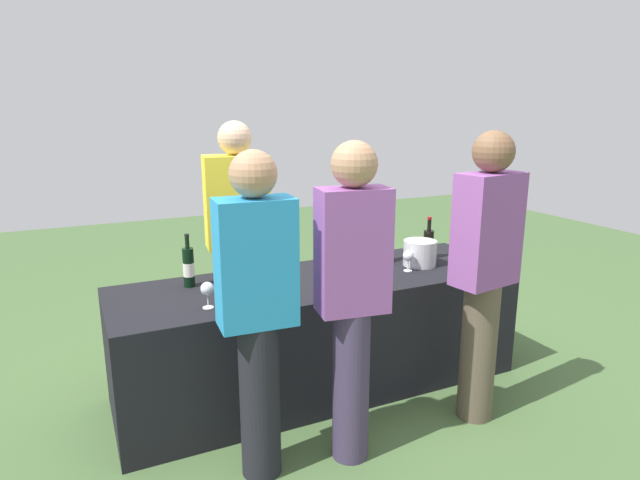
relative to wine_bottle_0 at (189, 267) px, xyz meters
The scene contains 18 objects.
ground_plane 1.18m from the wine_bottle_0, 13.96° to the right, with size 12.00×12.00×0.00m, color #476638.
tasting_table 0.94m from the wine_bottle_0, 13.96° to the right, with size 2.58×0.81×0.74m, color black.
wine_bottle_0 is the anchor object (origin of this frame).
wine_bottle_1 0.19m from the wine_bottle_0, 16.18° to the right, with size 0.08×0.08×0.32m.
wine_bottle_2 0.95m from the wine_bottle_0, ahead, with size 0.07×0.07×0.31m.
wine_bottle_3 1.28m from the wine_bottle_0, ahead, with size 0.07×0.07×0.32m.
wine_bottle_4 1.37m from the wine_bottle_0, ahead, with size 0.07×0.07×0.30m.
wine_bottle_5 1.68m from the wine_bottle_0, ahead, with size 0.07×0.07×0.30m.
wine_glass_0 0.40m from the wine_bottle_0, 88.04° to the right, with size 0.07×0.07×0.15m.
wine_glass_1 1.06m from the wine_bottle_0, 19.76° to the right, with size 0.07×0.07×0.14m.
wine_glass_2 1.40m from the wine_bottle_0, 12.29° to the right, with size 0.07×0.07×0.14m.
wine_glass_3 1.55m from the wine_bottle_0, 11.04° to the right, with size 0.06×0.06×0.13m.
ice_bucket 1.54m from the wine_bottle_0, ahead, with size 0.22×0.22×0.17m, color silver.
server_pouring 0.60m from the wine_bottle_0, 43.63° to the left, with size 0.46×0.29×1.71m.
guest_0 0.88m from the wine_bottle_0, 80.85° to the right, with size 0.37×0.22×1.62m.
guest_1 1.12m from the wine_bottle_0, 57.24° to the right, with size 0.37×0.24×1.65m.
guest_2 1.72m from the wine_bottle_0, 32.36° to the right, with size 0.40×0.26×1.68m.
menu_board 1.85m from the wine_bottle_0, 27.30° to the left, with size 0.61×0.03×0.81m, color white.
Camera 1 is at (-1.38, -2.95, 1.80)m, focal length 30.30 mm.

